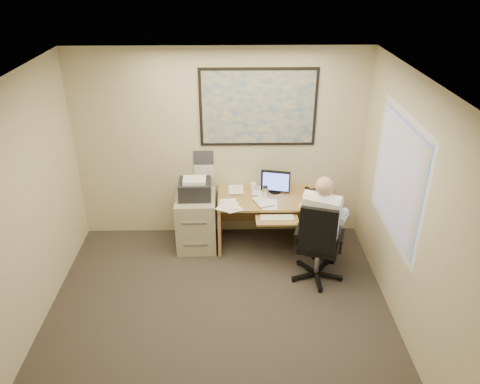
{
  "coord_description": "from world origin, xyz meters",
  "views": [
    {
      "loc": [
        0.16,
        -3.76,
        3.76
      ],
      "look_at": [
        0.26,
        1.3,
        1.13
      ],
      "focal_mm": 35.0,
      "sensor_mm": 36.0,
      "label": 1
    }
  ],
  "objects_px": {
    "office_chair": "(320,257)",
    "person": "(320,229)",
    "filing_cabinet": "(196,216)",
    "desk": "(299,216)"
  },
  "relations": [
    {
      "from": "office_chair",
      "to": "person",
      "type": "height_order",
      "value": "person"
    },
    {
      "from": "office_chair",
      "to": "person",
      "type": "xyz_separation_m",
      "value": [
        -0.02,
        0.08,
        0.37
      ]
    },
    {
      "from": "office_chair",
      "to": "filing_cabinet",
      "type": "bearing_deg",
      "value": 169.75
    },
    {
      "from": "person",
      "to": "desk",
      "type": "bearing_deg",
      "value": 124.76
    },
    {
      "from": "filing_cabinet",
      "to": "office_chair",
      "type": "xyz_separation_m",
      "value": [
        1.59,
        -0.84,
        -0.12
      ]
    },
    {
      "from": "desk",
      "to": "person",
      "type": "relative_size",
      "value": 1.14
    },
    {
      "from": "filing_cabinet",
      "to": "person",
      "type": "relative_size",
      "value": 0.75
    },
    {
      "from": "person",
      "to": "filing_cabinet",
      "type": "bearing_deg",
      "value": 179.16
    },
    {
      "from": "filing_cabinet",
      "to": "person",
      "type": "xyz_separation_m",
      "value": [
        1.58,
        -0.76,
        0.25
      ]
    },
    {
      "from": "filing_cabinet",
      "to": "person",
      "type": "distance_m",
      "value": 1.77
    }
  ]
}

